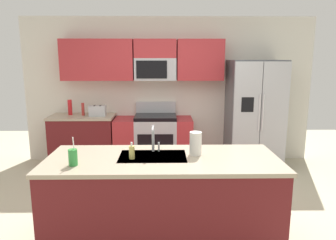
# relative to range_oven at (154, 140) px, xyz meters

# --- Properties ---
(ground_plane) EXTENTS (9.00, 9.00, 0.00)m
(ground_plane) POSITION_rel_range_oven_xyz_m (0.27, -1.80, -0.44)
(ground_plane) COLOR beige
(ground_plane) RESTS_ON ground
(kitchen_wall_unit) EXTENTS (5.20, 0.43, 2.60)m
(kitchen_wall_unit) POSITION_rel_range_oven_xyz_m (0.13, 0.28, 1.03)
(kitchen_wall_unit) COLOR silver
(kitchen_wall_unit) RESTS_ON ground
(back_counter) EXTENTS (1.11, 0.63, 0.90)m
(back_counter) POSITION_rel_range_oven_xyz_m (-1.24, -0.00, 0.01)
(back_counter) COLOR maroon
(back_counter) RESTS_ON ground
(range_oven) EXTENTS (1.36, 0.61, 1.10)m
(range_oven) POSITION_rel_range_oven_xyz_m (0.00, 0.00, 0.00)
(range_oven) COLOR #B7BABF
(range_oven) RESTS_ON ground
(refrigerator) EXTENTS (0.90, 0.76, 1.85)m
(refrigerator) POSITION_rel_range_oven_xyz_m (1.75, -0.07, 0.48)
(refrigerator) COLOR #4C4F54
(refrigerator) RESTS_ON ground
(island_counter) EXTENTS (2.33, 0.94, 0.90)m
(island_counter) POSITION_rel_range_oven_xyz_m (0.16, -2.39, 0.01)
(island_counter) COLOR maroon
(island_counter) RESTS_ON ground
(toaster) EXTENTS (0.28, 0.16, 0.18)m
(toaster) POSITION_rel_range_oven_xyz_m (-0.96, -0.05, 0.55)
(toaster) COLOR #B7BABF
(toaster) RESTS_ON back_counter
(pepper_mill) EXTENTS (0.05, 0.05, 0.22)m
(pepper_mill) POSITION_rel_range_oven_xyz_m (-1.22, -0.00, 0.57)
(pepper_mill) COLOR #B2332D
(pepper_mill) RESTS_ON back_counter
(bottle_red) EXTENTS (0.07, 0.07, 0.27)m
(bottle_red) POSITION_rel_range_oven_xyz_m (-1.46, 0.06, 0.59)
(bottle_red) COLOR red
(bottle_red) RESTS_ON back_counter
(sink_faucet) EXTENTS (0.08, 0.21, 0.28)m
(sink_faucet) POSITION_rel_range_oven_xyz_m (0.07, -2.20, 0.62)
(sink_faucet) COLOR #B7BABF
(sink_faucet) RESTS_ON island_counter
(drink_cup_green) EXTENTS (0.08, 0.08, 0.27)m
(drink_cup_green) POSITION_rel_range_oven_xyz_m (-0.67, -2.61, 0.54)
(drink_cup_green) COLOR green
(drink_cup_green) RESTS_ON island_counter
(soap_dispenser) EXTENTS (0.06, 0.06, 0.17)m
(soap_dispenser) POSITION_rel_range_oven_xyz_m (-0.14, -2.42, 0.53)
(soap_dispenser) COLOR #D8CC66
(soap_dispenser) RESTS_ON island_counter
(paper_towel_roll) EXTENTS (0.12, 0.12, 0.24)m
(paper_towel_roll) POSITION_rel_range_oven_xyz_m (0.50, -2.30, 0.58)
(paper_towel_roll) COLOR white
(paper_towel_roll) RESTS_ON island_counter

